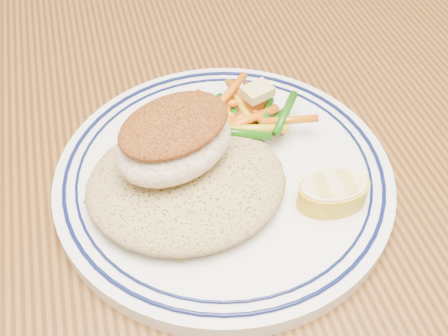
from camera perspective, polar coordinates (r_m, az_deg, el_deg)
dining_table at (r=0.53m, az=-0.37°, el=-8.21°), size 1.50×0.90×0.75m
plate at (r=0.44m, az=0.00°, el=-0.92°), size 0.27×0.27×0.02m
rice_pilaf at (r=0.42m, az=-3.86°, el=-1.18°), size 0.15×0.13×0.03m
fish_fillet at (r=0.40m, az=-5.05°, el=2.93°), size 0.11×0.10×0.05m
vegetable_pile at (r=0.47m, az=2.16°, el=5.32°), size 0.11×0.10×0.03m
butter_pat at (r=0.46m, az=3.43°, el=7.76°), size 0.03×0.02×0.01m
lemon_wedge at (r=0.42m, az=11.02°, el=-2.37°), size 0.06×0.05×0.02m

